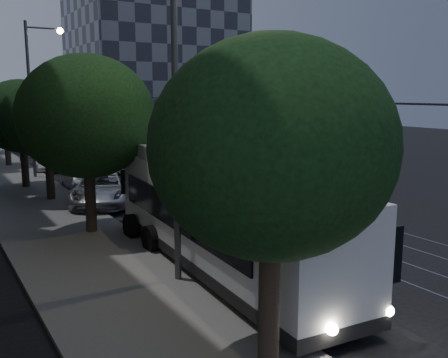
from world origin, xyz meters
TOP-DOWN VIEW (x-y plane):
  - ground at (0.00, 0.00)m, footprint 120.00×120.00m
  - sidewalk at (-7.50, 20.00)m, footprint 5.00×90.00m
  - tram_rails at (2.50, 20.00)m, footprint 4.52×90.00m
  - overhead_wires at (-4.97, 20.00)m, footprint 2.23×90.00m
  - building_distant_right at (18.00, 55.00)m, footprint 22.00×18.00m
  - trolleybus at (-4.10, -0.44)m, footprint 3.53×13.01m
  - pickup_silver at (-4.30, 11.05)m, footprint 5.15×6.78m
  - car_white_a at (-4.30, 15.73)m, footprint 1.54×3.66m
  - car_white_b at (-2.76, 19.50)m, footprint 3.07×5.68m
  - car_white_c at (-4.30, 24.50)m, footprint 2.38×4.48m
  - car_white_d at (-2.70, 31.86)m, footprint 3.23×4.74m
  - tree_0 at (-6.50, -6.65)m, footprint 4.79×4.79m
  - tree_1 at (-6.50, 5.71)m, footprint 5.51×5.51m
  - tree_2 at (-6.50, 13.16)m, footprint 4.68×4.68m
  - tree_3 at (-7.00, 17.67)m, footprint 4.87×4.87m
  - tree_4 at (-6.50, 28.06)m, footprint 3.94×3.94m
  - streetlamp_near at (-5.37, -1.00)m, footprint 2.68×0.44m
  - streetlamp_far at (-5.38, 21.18)m, footprint 2.51×0.44m

SIDE VIEW (x-z plane):
  - ground at x=0.00m, z-range 0.00..0.00m
  - tram_rails at x=2.50m, z-range 0.00..0.02m
  - sidewalk at x=-7.50m, z-range 0.00..0.15m
  - car_white_a at x=-4.30m, z-range 0.00..1.23m
  - car_white_c at x=-4.30m, z-range 0.00..1.40m
  - car_white_d at x=-2.70m, z-range 0.00..1.50m
  - car_white_b at x=-2.76m, z-range 0.00..1.56m
  - pickup_silver at x=-4.30m, z-range 0.00..1.71m
  - trolleybus at x=-4.10m, z-range -1.03..4.60m
  - overhead_wires at x=-4.97m, z-range 0.47..6.47m
  - tree_4 at x=-6.50m, z-range 1.08..6.82m
  - tree_3 at x=-7.00m, z-range 1.10..7.72m
  - tree_2 at x=-6.50m, z-range 1.16..7.72m
  - tree_0 at x=-6.50m, z-range 1.30..8.25m
  - tree_1 at x=-6.50m, z-range 1.19..8.55m
  - streetlamp_far at x=-5.38m, z-range 1.04..11.49m
  - streetlamp_near at x=-5.37m, z-range 1.08..12.33m
  - building_distant_right at x=18.00m, z-range 0.00..24.00m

